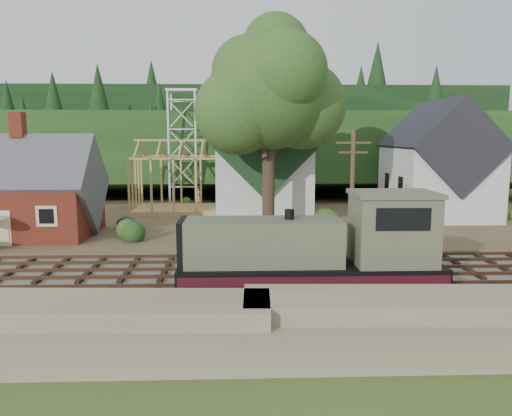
{
  "coord_description": "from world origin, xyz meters",
  "views": [
    {
      "loc": [
        -0.18,
        -25.85,
        7.63
      ],
      "look_at": [
        0.96,
        6.0,
        3.0
      ],
      "focal_mm": 35.0,
      "sensor_mm": 36.0,
      "label": 1
    }
  ],
  "objects_px": {
    "locomotive": "(321,253)",
    "car_green": "(19,223)",
    "car_blue": "(129,224)",
    "car_red": "(467,213)"
  },
  "relations": [
    {
      "from": "locomotive",
      "to": "car_green",
      "type": "distance_m",
      "value": 26.71
    },
    {
      "from": "locomotive",
      "to": "car_green",
      "type": "height_order",
      "value": "locomotive"
    },
    {
      "from": "car_blue",
      "to": "car_green",
      "type": "bearing_deg",
      "value": 145.92
    },
    {
      "from": "locomotive",
      "to": "car_blue",
      "type": "relative_size",
      "value": 3.93
    },
    {
      "from": "locomotive",
      "to": "car_green",
      "type": "bearing_deg",
      "value": 142.19
    },
    {
      "from": "car_green",
      "to": "car_red",
      "type": "relative_size",
      "value": 0.8
    },
    {
      "from": "car_red",
      "to": "car_blue",
      "type": "bearing_deg",
      "value": 129.1
    },
    {
      "from": "locomotive",
      "to": "car_blue",
      "type": "height_order",
      "value": "locomotive"
    },
    {
      "from": "car_blue",
      "to": "car_red",
      "type": "relative_size",
      "value": 0.76
    },
    {
      "from": "car_blue",
      "to": "locomotive",
      "type": "bearing_deg",
      "value": -82.39
    }
  ]
}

